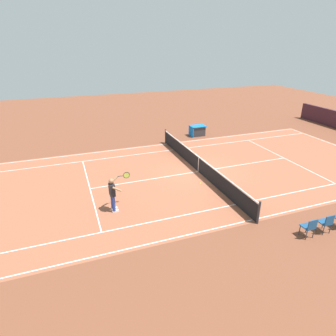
{
  "coord_description": "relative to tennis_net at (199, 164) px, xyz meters",
  "views": [
    {
      "loc": [
        7.26,
        14.28,
        7.19
      ],
      "look_at": [
        2.25,
        0.79,
        0.9
      ],
      "focal_mm": 30.93,
      "sensor_mm": 36.0,
      "label": 1
    }
  ],
  "objects": [
    {
      "name": "tennis_player_near",
      "position": [
        5.58,
        2.61,
        0.44
      ],
      "size": [
        1.05,
        0.78,
        1.7
      ],
      "color": "navy",
      "rests_on": "ground_plane"
    },
    {
      "name": "equipment_cart_tarped",
      "position": [
        -3.1,
        -6.63,
        -0.05
      ],
      "size": [
        1.25,
        0.84,
        0.85
      ],
      "color": "#2D2D33",
      "rests_on": "ground_plane"
    },
    {
      "name": "court_line_markings",
      "position": [
        0.0,
        0.0,
        -0.49
      ],
      "size": [
        23.85,
        11.05,
        0.01
      ],
      "color": "white",
      "rests_on": "ground_plane"
    },
    {
      "name": "tennis_net",
      "position": [
        0.0,
        0.0,
        0.0
      ],
      "size": [
        0.1,
        11.7,
        1.08
      ],
      "color": "#2D2D33",
      "rests_on": "ground_plane"
    },
    {
      "name": "tennis_ball",
      "position": [
        0.62,
        1.54,
        -0.46
      ],
      "size": [
        0.07,
        0.07,
        0.07
      ],
      "primitive_type": "sphere",
      "color": "#CCE01E",
      "rests_on": "ground_plane"
    },
    {
      "name": "court_slab",
      "position": [
        0.0,
        0.0,
        -0.49
      ],
      "size": [
        24.2,
        11.4,
        0.0
      ],
      "primitive_type": "cube",
      "color": "#935138",
      "rests_on": "ground_plane"
    },
    {
      "name": "spectator_chair_4",
      "position": [
        -1.28,
        7.31,
        0.03
      ],
      "size": [
        0.44,
        0.44,
        0.88
      ],
      "color": "#38383D",
      "rests_on": "ground_plane"
    },
    {
      "name": "ground_plane",
      "position": [
        0.0,
        0.0,
        -0.49
      ],
      "size": [
        60.0,
        60.0,
        0.0
      ],
      "primitive_type": "plane",
      "color": "brown"
    },
    {
      "name": "spectator_chair_3",
      "position": [
        -2.16,
        7.31,
        0.03
      ],
      "size": [
        0.44,
        0.44,
        0.88
      ],
      "color": "#38383D",
      "rests_on": "ground_plane"
    }
  ]
}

